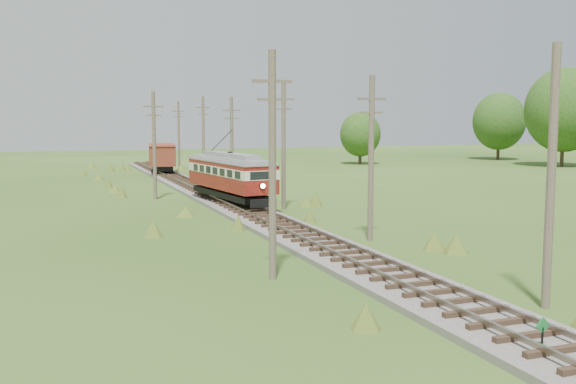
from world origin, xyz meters
name	(u,v)px	position (x,y,z in m)	size (l,w,h in m)	color
railbed_main	(229,203)	(0.00, 34.00, 0.19)	(3.60, 96.00, 0.57)	#605B54
switch_marker	(542,333)	(-0.20, 1.50, 0.63)	(0.45, 0.06, 1.08)	black
streetcar	(230,174)	(0.00, 33.67, 2.43)	(3.99, 11.30, 5.11)	black
gondola	(162,156)	(0.00, 63.71, 2.17)	(4.23, 9.30, 2.98)	black
gravel_pile	(219,179)	(3.12, 49.41, 0.55)	(3.22, 3.42, 1.17)	gray
utility_pole_r_1	(551,178)	(3.10, 5.00, 4.40)	(0.30, 0.30, 8.80)	brown
utility_pole_r_2	(371,157)	(3.30, 18.00, 4.42)	(1.60, 0.30, 8.60)	brown
utility_pole_r_3	(284,144)	(3.20, 31.00, 4.63)	(1.60, 0.30, 9.00)	brown
utility_pole_r_4	(232,143)	(3.00, 44.00, 4.32)	(1.60, 0.30, 8.40)	brown
utility_pole_r_5	(203,137)	(3.40, 57.00, 4.58)	(1.60, 0.30, 8.90)	brown
utility_pole_r_6	(179,135)	(3.20, 70.00, 4.47)	(1.60, 0.30, 8.70)	brown
utility_pole_l_a	(272,163)	(-4.20, 12.00, 4.63)	(1.60, 0.30, 9.00)	brown
utility_pole_l_b	(154,144)	(-4.50, 40.00, 4.42)	(1.60, 0.30, 8.60)	brown
tree_right_4	(564,110)	(54.00, 58.00, 7.75)	(10.50, 10.50, 13.53)	#38281C
tree_right_5	(499,121)	(56.00, 74.00, 6.19)	(8.40, 8.40, 10.82)	#38281C
tree_mid_b	(360,134)	(30.00, 72.00, 4.33)	(5.88, 5.88, 7.57)	#38281C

